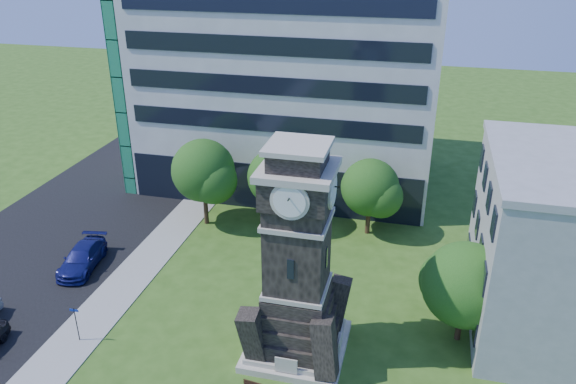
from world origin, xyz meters
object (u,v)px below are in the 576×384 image
(clock_tower, at_px, (297,269))
(car_street_north, at_px, (82,258))
(car_east_lot, at_px, (532,346))
(street_sign, at_px, (76,321))

(clock_tower, relative_size, car_street_north, 2.37)
(car_east_lot, relative_size, street_sign, 2.36)
(car_street_north, relative_size, car_east_lot, 0.97)
(street_sign, bearing_deg, clock_tower, 10.17)
(clock_tower, height_order, car_east_lot, clock_tower)
(clock_tower, distance_m, street_sign, 13.05)
(clock_tower, distance_m, car_street_north, 17.63)
(clock_tower, xyz_separation_m, car_east_lot, (12.63, 2.47, -4.54))
(car_east_lot, bearing_deg, clock_tower, 113.78)
(clock_tower, xyz_separation_m, street_sign, (-12.24, -2.34, -3.87))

